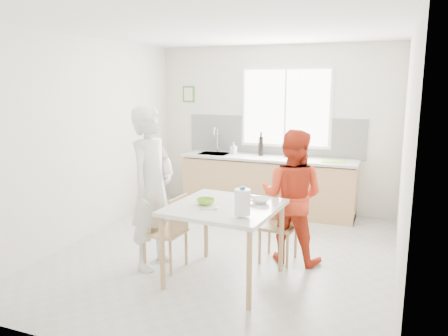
% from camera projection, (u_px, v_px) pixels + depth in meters
% --- Properties ---
extents(ground, '(4.50, 4.50, 0.00)m').
position_uv_depth(ground, '(224.00, 254.00, 5.45)').
color(ground, '#B7B7B2').
rests_on(ground, ground).
extents(room_shell, '(4.50, 4.50, 4.50)m').
position_uv_depth(room_shell, '(224.00, 122.00, 5.13)').
color(room_shell, silver).
rests_on(room_shell, ground).
extents(window, '(1.50, 0.06, 1.30)m').
position_uv_depth(window, '(286.00, 108.00, 7.08)').
color(window, white).
rests_on(window, room_shell).
extents(backsplash, '(3.00, 0.02, 0.65)m').
position_uv_depth(backsplash, '(273.00, 136.00, 7.25)').
color(backsplash, white).
rests_on(backsplash, room_shell).
extents(picture_frame, '(0.22, 0.03, 0.28)m').
position_uv_depth(picture_frame, '(189.00, 94.00, 7.67)').
color(picture_frame, '#397E39').
rests_on(picture_frame, room_shell).
extents(kitchen_counter, '(2.84, 0.64, 1.37)m').
position_uv_depth(kitchen_counter, '(267.00, 187.00, 7.15)').
color(kitchen_counter, tan).
rests_on(kitchen_counter, ground).
extents(dining_table, '(1.16, 1.16, 0.83)m').
position_uv_depth(dining_table, '(225.00, 213.00, 4.59)').
color(dining_table, silver).
rests_on(dining_table, ground).
extents(chair_left, '(0.42, 0.42, 0.86)m').
position_uv_depth(chair_left, '(170.00, 229.00, 4.94)').
color(chair_left, tan).
rests_on(chair_left, ground).
extents(chair_far, '(0.42, 0.42, 0.86)m').
position_uv_depth(chair_far, '(280.00, 221.00, 5.22)').
color(chair_far, tan).
rests_on(chair_far, ground).
extents(person_white, '(0.49, 0.70, 1.85)m').
position_uv_depth(person_white, '(152.00, 188.00, 4.94)').
color(person_white, white).
rests_on(person_white, ground).
extents(person_red, '(0.81, 0.65, 1.58)m').
position_uv_depth(person_red, '(292.00, 196.00, 5.11)').
color(person_red, red).
rests_on(person_red, ground).
extents(bowl_green, '(0.21, 0.21, 0.06)m').
position_uv_depth(bowl_green, '(206.00, 202.00, 4.61)').
color(bowl_green, '#7ABD2B').
rests_on(bowl_green, dining_table).
extents(bowl_white, '(0.23, 0.23, 0.05)m').
position_uv_depth(bowl_white, '(260.00, 201.00, 4.67)').
color(bowl_white, silver).
rests_on(bowl_white, dining_table).
extents(milk_jug, '(0.22, 0.16, 0.28)m').
position_uv_depth(milk_jug, '(243.00, 202.00, 4.16)').
color(milk_jug, white).
rests_on(milk_jug, dining_table).
extents(green_box, '(0.11, 0.11, 0.09)m').
position_uv_depth(green_box, '(244.00, 196.00, 4.77)').
color(green_box, '#91BB2B').
rests_on(green_box, dining_table).
extents(spoon, '(0.16, 0.06, 0.01)m').
position_uv_depth(spoon, '(208.00, 209.00, 4.41)').
color(spoon, '#A5A5AA').
rests_on(spoon, dining_table).
extents(cutting_board, '(0.38, 0.29, 0.01)m').
position_uv_depth(cutting_board, '(333.00, 161.00, 6.61)').
color(cutting_board, '#6BBA2B').
rests_on(cutting_board, kitchen_counter).
extents(wine_bottle_a, '(0.07, 0.07, 0.32)m').
position_uv_depth(wine_bottle_a, '(261.00, 146.00, 7.13)').
color(wine_bottle_a, black).
rests_on(wine_bottle_a, kitchen_counter).
extents(wine_bottle_b, '(0.07, 0.07, 0.30)m').
position_uv_depth(wine_bottle_b, '(260.00, 146.00, 7.19)').
color(wine_bottle_b, black).
rests_on(wine_bottle_b, kitchen_counter).
extents(jar_amber, '(0.06, 0.06, 0.16)m').
position_uv_depth(jar_amber, '(286.00, 152.00, 7.00)').
color(jar_amber, brown).
rests_on(jar_amber, kitchen_counter).
extents(soap_bottle, '(0.11, 0.11, 0.20)m').
position_uv_depth(soap_bottle, '(234.00, 148.00, 7.33)').
color(soap_bottle, '#999999').
rests_on(soap_bottle, kitchen_counter).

